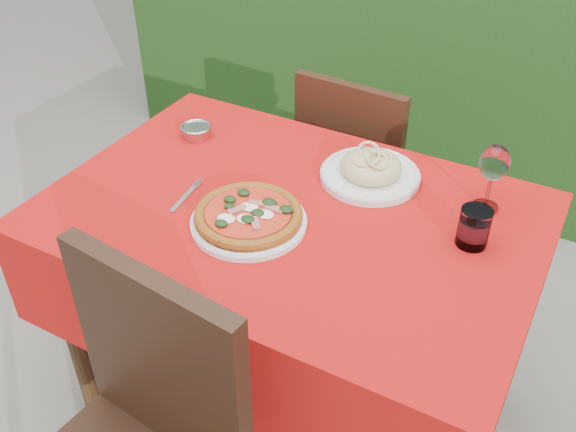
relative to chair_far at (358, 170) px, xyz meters
The scene contains 9 objects.
ground 0.80m from the chair_far, 83.51° to the right, with size 60.00×60.00×0.00m, color slate.
dining_table 0.64m from the chair_far, 83.51° to the right, with size 1.26×0.86×0.75m.
chair_far is the anchor object (origin of this frame).
pizza_plate 0.79m from the chair_far, 89.14° to the right, with size 0.31×0.31×0.05m.
pasta_plate 0.52m from the chair_far, 63.98° to the right, with size 0.28×0.28×0.08m.
water_glass 0.81m from the chair_far, 46.30° to the right, with size 0.08×0.08×0.10m.
wine_glass 0.74m from the chair_far, 36.75° to the right, with size 0.08×0.08×0.19m.
fork 0.80m from the chair_far, 105.26° to the right, with size 0.02×0.17×0.00m, color silver.
steel_ramekin 0.63m from the chair_far, 129.83° to the right, with size 0.09×0.09×0.03m, color #B3B4BB.
Camera 1 is at (0.64, -1.17, 1.73)m, focal length 40.00 mm.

